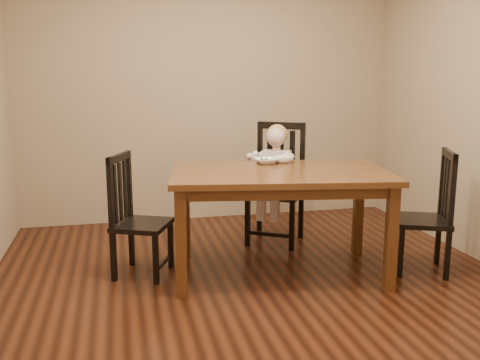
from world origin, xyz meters
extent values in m
cube|color=#471F0F|center=(0.00, 0.00, 0.00)|extent=(4.00, 4.00, 0.01)
cube|color=tan|center=(0.00, 2.00, 1.35)|extent=(4.00, 0.01, 2.70)
cube|color=tan|center=(0.00, -2.00, 1.35)|extent=(4.00, 0.01, 2.70)
cube|color=#472310|center=(0.24, 0.20, 0.81)|extent=(1.81, 1.26, 0.04)
cube|color=#472310|center=(0.24, 0.20, 0.75)|extent=(1.66, 1.10, 0.09)
cube|color=#472310|center=(-0.57, -0.10, 0.40)|extent=(0.09, 0.09, 0.79)
cube|color=#472310|center=(0.92, -0.34, 0.40)|extent=(0.09, 0.09, 0.79)
cube|color=#472310|center=(-0.44, 0.74, 0.40)|extent=(0.09, 0.09, 0.79)
cube|color=#472310|center=(1.06, 0.50, 0.40)|extent=(0.09, 0.09, 0.79)
cube|color=black|center=(0.44, 0.98, 0.47)|extent=(0.65, 0.65, 0.04)
cube|color=black|center=(0.72, 1.04, 0.23)|extent=(0.06, 0.06, 0.45)
cube|color=black|center=(0.37, 1.25, 0.23)|extent=(0.06, 0.06, 0.45)
cube|color=black|center=(0.52, 0.70, 0.23)|extent=(0.06, 0.06, 0.45)
cube|color=black|center=(0.16, 0.91, 0.23)|extent=(0.06, 0.06, 0.45)
cube|color=black|center=(0.72, 1.04, 0.81)|extent=(0.06, 0.06, 0.63)
cube|color=black|center=(0.37, 1.25, 0.81)|extent=(0.06, 0.06, 0.63)
cube|color=black|center=(0.54, 1.14, 1.09)|extent=(0.42, 0.27, 0.07)
cube|color=black|center=(0.64, 1.09, 0.78)|extent=(0.05, 0.04, 0.54)
cube|color=black|center=(0.54, 1.14, 0.78)|extent=(0.05, 0.04, 0.54)
cube|color=black|center=(0.45, 1.20, 0.78)|extent=(0.05, 0.04, 0.54)
cube|color=black|center=(-0.82, 0.41, 0.41)|extent=(0.53, 0.54, 0.04)
cube|color=black|center=(-0.90, 0.65, 0.19)|extent=(0.05, 0.05, 0.39)
cube|color=black|center=(-1.05, 0.32, 0.19)|extent=(0.05, 0.05, 0.39)
cube|color=black|center=(-0.59, 0.51, 0.19)|extent=(0.05, 0.05, 0.39)
cube|color=black|center=(-0.74, 0.18, 0.19)|extent=(0.05, 0.05, 0.39)
cube|color=black|center=(-0.90, 0.65, 0.70)|extent=(0.05, 0.05, 0.54)
cube|color=black|center=(-1.05, 0.32, 0.70)|extent=(0.05, 0.05, 0.54)
cube|color=black|center=(-0.97, 0.48, 0.94)|extent=(0.19, 0.38, 0.06)
cube|color=black|center=(-0.94, 0.57, 0.67)|extent=(0.03, 0.05, 0.46)
cube|color=black|center=(-0.97, 0.48, 0.67)|extent=(0.03, 0.05, 0.46)
cube|color=black|center=(-1.01, 0.39, 0.67)|extent=(0.03, 0.05, 0.46)
cube|color=black|center=(1.37, -0.01, 0.42)|extent=(0.54, 0.55, 0.04)
cube|color=black|center=(1.46, -0.24, 0.20)|extent=(0.05, 0.05, 0.40)
cube|color=black|center=(1.60, 0.10, 0.20)|extent=(0.05, 0.05, 0.40)
cube|color=black|center=(1.14, -0.11, 0.20)|extent=(0.05, 0.05, 0.40)
cube|color=black|center=(1.28, 0.23, 0.20)|extent=(0.05, 0.05, 0.40)
cube|color=black|center=(1.46, -0.24, 0.71)|extent=(0.05, 0.05, 0.55)
cube|color=black|center=(1.60, 0.10, 0.71)|extent=(0.05, 0.05, 0.55)
cube|color=black|center=(1.53, -0.07, 0.96)|extent=(0.18, 0.39, 0.06)
cube|color=black|center=(1.50, -0.16, 0.68)|extent=(0.03, 0.05, 0.47)
cube|color=black|center=(1.53, -0.07, 0.68)|extent=(0.03, 0.05, 0.47)
cube|color=black|center=(1.57, 0.02, 0.68)|extent=(0.03, 0.05, 0.47)
imported|color=white|center=(0.22, 0.53, 0.86)|extent=(0.19, 0.19, 0.05)
imported|color=white|center=(0.37, 0.55, 0.86)|extent=(0.20, 0.20, 0.05)
cube|color=silver|center=(0.18, 0.52, 0.89)|extent=(0.04, 0.13, 0.05)
cube|color=silver|center=(0.18, 0.52, 0.87)|extent=(0.03, 0.04, 0.01)
camera|label=1|loc=(-0.98, -3.70, 1.58)|focal=40.00mm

